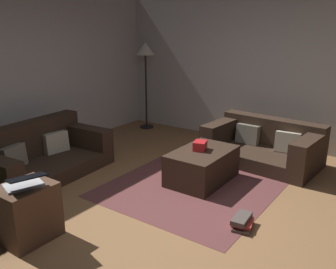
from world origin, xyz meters
TOP-DOWN VIEW (x-y plane):
  - ground_plane at (0.00, 0.00)m, footprint 6.40×6.40m
  - corner_partition at (3.14, 0.00)m, footprint 0.12×6.40m
  - couch_left at (-0.06, 2.26)m, footprint 1.87×1.08m
  - couch_right at (2.25, -0.12)m, footprint 1.09×1.70m
  - ottoman at (1.06, 0.28)m, footprint 0.98×0.64m
  - gift_box at (1.07, 0.33)m, footprint 0.24×0.21m
  - tv_remote at (1.16, 0.38)m, footprint 0.10×0.17m
  - side_table at (-1.12, 0.98)m, footprint 0.52×0.44m
  - laptop at (-1.14, 0.92)m, footprint 0.44×0.47m
  - book_stack at (0.28, -0.65)m, footprint 0.32×0.25m
  - corner_lamp at (2.72, 2.56)m, footprint 0.36×0.36m
  - area_rug at (1.06, 0.28)m, footprint 2.60×2.00m

SIDE VIEW (x-z plane):
  - ground_plane at x=0.00m, z-range 0.00..0.00m
  - area_rug at x=1.06m, z-range 0.00..0.01m
  - book_stack at x=0.28m, z-range 0.00..0.12m
  - ottoman at x=1.06m, z-range 0.00..0.43m
  - couch_right at x=2.25m, z-range -0.06..0.57m
  - couch_left at x=-0.06m, z-range -0.09..0.62m
  - side_table at x=-1.12m, z-range 0.00..0.56m
  - tv_remote at x=1.16m, z-range 0.43..0.45m
  - gift_box at x=1.07m, z-range 0.43..0.55m
  - laptop at x=-1.14m, z-range 0.53..0.70m
  - corner_partition at x=3.14m, z-range 0.00..2.60m
  - corner_lamp at x=2.72m, z-range 0.60..2.30m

